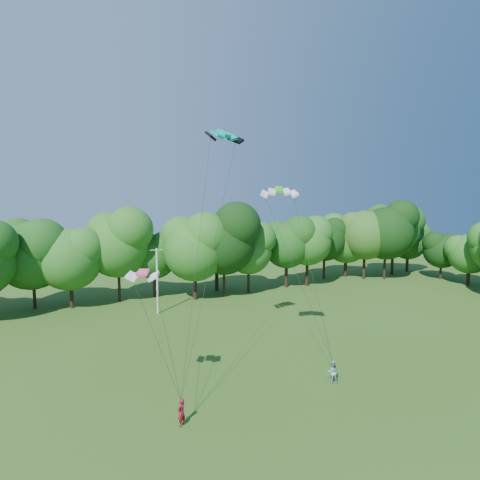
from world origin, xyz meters
name	(u,v)px	position (x,y,z in m)	size (l,w,h in m)	color
ground	(339,466)	(0.00, 0.00, 0.00)	(160.00, 160.00, 0.00)	#2D5116
utility_pole	(157,280)	(-3.30, 29.63, 4.04)	(1.56, 0.36, 7.84)	silver
kite_flyer_left	(181,412)	(-6.43, 6.45, 0.84)	(0.61, 0.40, 1.68)	maroon
kite_flyer_right	(333,372)	(5.09, 7.27, 0.84)	(0.82, 0.64, 1.68)	#8BABC1
kite_teal	(223,133)	(-0.62, 14.51, 18.70)	(3.30, 2.06, 0.79)	#05A79F
kite_green	(279,189)	(3.58, 12.83, 14.22)	(3.25, 2.41, 0.59)	#33CF1F
kite_pink	(143,273)	(-8.05, 8.95, 8.89)	(2.20, 1.64, 0.32)	#F9457C
tree_back_center	(224,235)	(6.78, 33.89, 8.67)	(9.54, 9.54, 13.88)	black
tree_back_east	(365,230)	(33.45, 35.93, 8.44)	(9.29, 9.29, 13.51)	black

